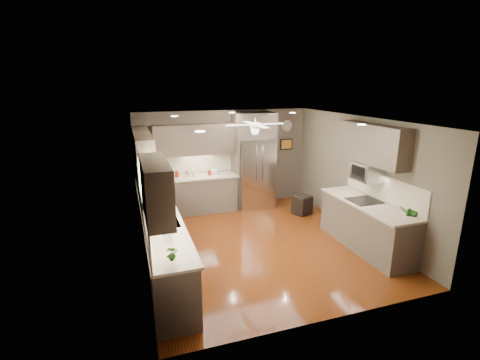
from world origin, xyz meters
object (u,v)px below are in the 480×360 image
canister_a (177,174)px  stool (302,205)px  canister_b (187,173)px  soap_bottle (152,209)px  microwave (367,172)px  canister_c (194,173)px  refrigerator (254,162)px  potted_plant_right (407,212)px  canister_d (209,173)px  bowl (214,173)px  paper_towel (167,233)px  potted_plant_left (172,253)px

canister_a → stool: bearing=-19.2°
canister_b → soap_bottle: size_ratio=0.73×
soap_bottle → microwave: (4.08, -0.42, 0.44)m
canister_b → canister_c: size_ratio=0.81×
refrigerator → microwave: bearing=-63.9°
potted_plant_right → refrigerator: refrigerator is taller
canister_d → potted_plant_right: bearing=-58.7°
soap_bottle → refrigerator: (2.76, 2.29, 0.15)m
canister_a → soap_bottle: (-0.78, -2.38, 0.02)m
canister_d → canister_b: bearing=172.6°
canister_b → bowl: size_ratio=0.62×
canister_d → paper_towel: (-1.46, -3.52, 0.08)m
canister_b → soap_bottle: 2.60m
canister_a → potted_plant_left: size_ratio=0.49×
canister_b → bowl: 0.68m
potted_plant_left → potted_plant_right: bearing=3.3°
stool → microwave: bearing=-77.6°
canister_b → refrigerator: bearing=-3.2°
bowl → canister_d: bearing=-170.0°
canister_c → potted_plant_right: size_ratio=0.54×
potted_plant_left → potted_plant_right: 3.90m
canister_c → canister_a: bearing=172.7°
soap_bottle → bowl: bearing=53.9°
canister_b → refrigerator: (1.73, -0.10, 0.18)m
stool → paper_towel: paper_towel is taller
canister_a → canister_c: 0.41m
potted_plant_right → stool: 3.14m
canister_a → canister_c: size_ratio=0.86×
canister_c → microwave: microwave is taller
stool → potted_plant_right: bearing=-84.5°
bowl → paper_towel: 3.89m
canister_d → stool: bearing=-24.1°
canister_c → refrigerator: bearing=-1.4°
microwave → paper_towel: bearing=-168.8°
canister_a → refrigerator: bearing=-2.6°
microwave → stool: bearing=102.4°
microwave → canister_b: bearing=137.5°
canister_b → paper_towel: size_ratio=0.44×
potted_plant_right → stool: potted_plant_right is taller
soap_bottle → microwave: bearing=-5.9°
canister_a → bowl: bearing=-2.5°
canister_a → refrigerator: size_ratio=0.06×
canister_a → canister_d: (0.79, -0.06, -0.02)m
soap_bottle → canister_c: bearing=63.1°
soap_bottle → stool: soap_bottle is taller
canister_d → microwave: (2.51, -2.73, 0.48)m
microwave → stool: 2.21m
canister_a → refrigerator: (1.98, -0.09, 0.17)m
canister_c → paper_towel: paper_towel is taller
potted_plant_right → canister_a: bearing=128.6°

